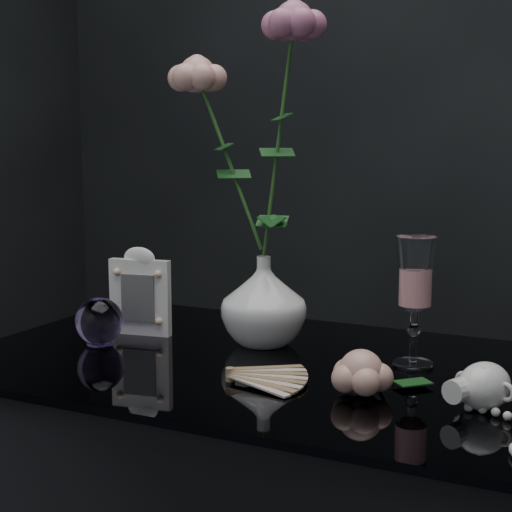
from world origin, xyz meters
The scene contains 8 objects.
vase centered at (-0.10, 0.13, 0.84)m, with size 0.14×0.14×0.15m, color white.
wine_glass centered at (0.16, 0.12, 0.86)m, with size 0.06×0.06×0.20m, color white, non-canonical shape.
picture_frame centered at (-0.32, 0.10, 0.84)m, with size 0.12×0.09×0.16m, color white, non-canonical shape.
paperweight centered at (-0.34, 0.01, 0.80)m, with size 0.08×0.08×0.08m, color #AA84D7, non-canonical shape.
paper_fan centered at (-0.06, -0.07, 0.77)m, with size 0.22×0.17×0.02m, color beige, non-canonical shape.
loose_rose centered at (0.13, -0.05, 0.79)m, with size 0.14×0.18×0.06m, color #DA9F8C, non-canonical shape.
pearl_jar centered at (0.29, -0.03, 0.79)m, with size 0.21×0.22×0.06m, color white, non-canonical shape.
roses centered at (-0.12, 0.14, 1.12)m, with size 0.24×0.12×0.46m.
Camera 1 is at (0.45, -1.02, 1.10)m, focal length 55.00 mm.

